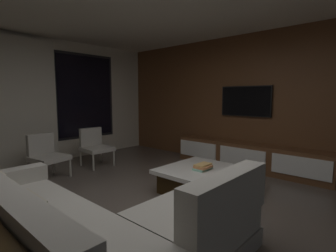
# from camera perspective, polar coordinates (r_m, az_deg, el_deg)

# --- Properties ---
(floor) EXTENTS (9.20, 9.20, 0.00)m
(floor) POSITION_cam_1_polar(r_m,az_deg,el_deg) (3.26, -4.09, -19.82)
(floor) COLOR #564C44
(back_wall_with_window) EXTENTS (6.60, 0.30, 2.70)m
(back_wall_with_window) POSITION_cam_1_polar(r_m,az_deg,el_deg) (6.06, -29.11, 4.77)
(back_wall_with_window) COLOR beige
(back_wall_with_window) RESTS_ON floor
(media_wall) EXTENTS (0.12, 7.80, 2.70)m
(media_wall) POSITION_cam_1_polar(r_m,az_deg,el_deg) (5.49, 19.64, 5.18)
(media_wall) COLOR brown
(media_wall) RESTS_ON floor
(sectional_couch) EXTENTS (1.98, 2.50, 0.82)m
(sectional_couch) POSITION_cam_1_polar(r_m,az_deg,el_deg) (2.50, -17.28, -21.24)
(sectional_couch) COLOR gray
(sectional_couch) RESTS_ON floor
(coffee_table) EXTENTS (1.16, 1.16, 0.36)m
(coffee_table) POSITION_cam_1_polar(r_m,az_deg,el_deg) (4.01, 7.86, -11.78)
(coffee_table) COLOR #2F1F0B
(coffee_table) RESTS_ON floor
(book_stack_on_coffee_table) EXTENTS (0.30, 0.19, 0.09)m
(book_stack_on_coffee_table) POSITION_cam_1_polar(r_m,az_deg,el_deg) (3.91, 7.71, -8.97)
(book_stack_on_coffee_table) COLOR #87BDA8
(book_stack_on_coffee_table) RESTS_ON coffee_table
(accent_chair_near_window) EXTENTS (0.55, 0.57, 0.78)m
(accent_chair_near_window) POSITION_cam_1_polar(r_m,az_deg,el_deg) (5.63, -15.91, -4.04)
(accent_chair_near_window) COLOR #B2ADA0
(accent_chair_near_window) RESTS_ON floor
(accent_chair_by_curtain) EXTENTS (0.63, 0.65, 0.78)m
(accent_chair_by_curtain) POSITION_cam_1_polar(r_m,az_deg,el_deg) (5.11, -25.38, -5.50)
(accent_chair_by_curtain) COLOR #B2ADA0
(accent_chair_by_curtain) RESTS_ON floor
(media_console) EXTENTS (0.46, 3.10, 0.52)m
(media_console) POSITION_cam_1_polar(r_m,az_deg,el_deg) (5.38, 17.48, -6.56)
(media_console) COLOR brown
(media_console) RESTS_ON floor
(mounted_tv) EXTENTS (0.05, 1.06, 0.62)m
(mounted_tv) POSITION_cam_1_polar(r_m,az_deg,el_deg) (5.50, 16.79, 5.28)
(mounted_tv) COLOR black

